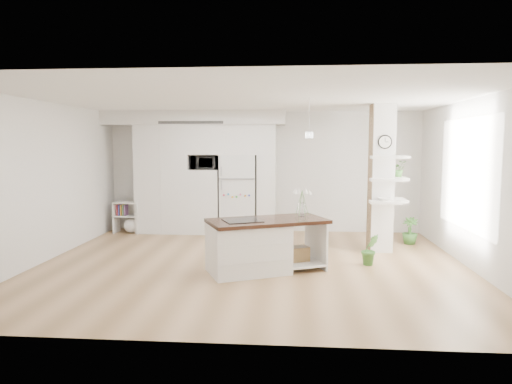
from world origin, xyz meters
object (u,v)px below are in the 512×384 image
kitchen_island (255,245)px  bookshelf (129,219)px  refrigerator (239,194)px  floor_plant_a (370,249)px

kitchen_island → bookshelf: bearing=112.3°
refrigerator → kitchen_island: (0.62, -3.10, -0.44)m
bookshelf → floor_plant_a: size_ratio=1.34×
refrigerator → floor_plant_a: 3.60m
refrigerator → bookshelf: refrigerator is taller
refrigerator → kitchen_island: size_ratio=0.87×
bookshelf → floor_plant_a: bearing=-21.3°
kitchen_island → bookshelf: size_ratio=2.86×
kitchen_island → floor_plant_a: size_ratio=3.83×
refrigerator → kitchen_island: bearing=-78.6°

